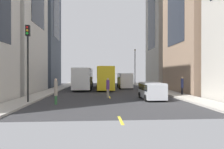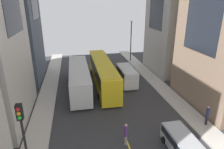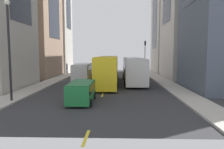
{
  "view_description": "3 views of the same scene",
  "coord_description": "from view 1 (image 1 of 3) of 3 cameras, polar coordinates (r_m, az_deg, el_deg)",
  "views": [
    {
      "loc": [
        -1.2,
        -31.7,
        2.54
      ],
      "look_at": [
        1.2,
        3.36,
        2.37
      ],
      "focal_mm": 31.99,
      "sensor_mm": 36.0,
      "label": 1
    },
    {
      "loc": [
        -4.07,
        -24.48,
        11.65
      ],
      "look_at": [
        1.03,
        1.71,
        1.86
      ],
      "focal_mm": 32.02,
      "sensor_mm": 36.0,
      "label": 2
    },
    {
      "loc": [
        -1.51,
        30.63,
        3.96
      ],
      "look_at": [
        -0.71,
        3.66,
        1.3
      ],
      "focal_mm": 34.08,
      "sensor_mm": 36.0,
      "label": 3
    }
  ],
  "objects": [
    {
      "name": "pedestrian_waiting_curb",
      "position": [
        24.06,
        19.42,
        -2.82
      ],
      "size": [
        0.3,
        0.3,
        2.03
      ],
      "rotation": [
        0.0,
        0.0,
        0.84
      ],
      "color": "black",
      "rests_on": "ground"
    },
    {
      "name": "building_east_2",
      "position": [
        43.17,
        15.51,
        18.86
      ],
      "size": [
        6.43,
        9.51,
        32.6
      ],
      "color": "#B7B2A8",
      "rests_on": "ground"
    },
    {
      "name": "lane_stripe_1",
      "position": [
        21.39,
        -0.68,
        -6.52
      ],
      "size": [
        0.16,
        2.0,
        0.01
      ],
      "primitive_type": "cube",
      "color": "yellow",
      "rests_on": "ground"
    },
    {
      "name": "pedestrian_crossing_near",
      "position": [
        20.97,
        -1.19,
        -3.65
      ],
      "size": [
        0.35,
        0.35,
        2.06
      ],
      "rotation": [
        0.0,
        0.0,
        0.5
      ],
      "color": "gray",
      "rests_on": "ground"
    },
    {
      "name": "car_green_0",
      "position": [
        45.58,
        -0.57,
        -1.67
      ],
      "size": [
        1.97,
        4.16,
        1.67
      ],
      "color": "#1E7238",
      "rests_on": "ground"
    },
    {
      "name": "traffic_light_near_corner",
      "position": [
        18.31,
        -22.94,
        6.69
      ],
      "size": [
        0.32,
        0.44,
        6.45
      ],
      "color": "black",
      "rests_on": "ground"
    },
    {
      "name": "city_bus_white",
      "position": [
        33.3,
        -8.07,
        -0.63
      ],
      "size": [
        2.8,
        12.32,
        3.35
      ],
      "color": "silver",
      "rests_on": "ground"
    },
    {
      "name": "lane_stripe_2",
      "position": [
        31.82,
        -1.75,
        -4.28
      ],
      "size": [
        0.16,
        2.0,
        0.01
      ],
      "primitive_type": "cube",
      "color": "yellow",
      "rests_on": "ground"
    },
    {
      "name": "delivery_van_white",
      "position": [
        34.22,
        3.66,
        -1.44
      ],
      "size": [
        2.25,
        5.45,
        2.58
      ],
      "color": "white",
      "rests_on": "ground"
    },
    {
      "name": "pedestrian_walking_far",
      "position": [
        17.09,
        -15.75,
        -4.42
      ],
      "size": [
        0.29,
        0.29,
        2.13
      ],
      "rotation": [
        0.0,
        0.0,
        3.88
      ],
      "color": "#336B38",
      "rests_on": "ground"
    },
    {
      "name": "car_silver_1",
      "position": [
        19.89,
        11.24,
        -4.24
      ],
      "size": [
        1.98,
        4.15,
        1.65
      ],
      "color": "#B7BABF",
      "rests_on": "ground"
    },
    {
      "name": "streetlamp_near",
      "position": [
        46.31,
        6.59,
        3.32
      ],
      "size": [
        0.44,
        0.44,
        8.04
      ],
      "color": "black",
      "rests_on": "ground"
    },
    {
      "name": "sidewalk_east",
      "position": [
        33.06,
        12.04,
        -4.0
      ],
      "size": [
        2.28,
        44.0,
        0.15
      ],
      "primitive_type": "cube",
      "color": "#B2ADA3",
      "rests_on": "ground"
    },
    {
      "name": "lane_stripe_0",
      "position": [
        11.06,
        2.48,
        -12.95
      ],
      "size": [
        0.16,
        2.0,
        0.01
      ],
      "primitive_type": "cube",
      "color": "yellow",
      "rests_on": "ground"
    },
    {
      "name": "lane_stripe_4",
      "position": [
        52.78,
        -2.61,
        -2.47
      ],
      "size": [
        0.16,
        2.0,
        0.01
      ],
      "primitive_type": "cube",
      "color": "yellow",
      "rests_on": "ground"
    },
    {
      "name": "sidewalk_west",
      "position": [
        32.49,
        -15.79,
        -4.08
      ],
      "size": [
        2.28,
        44.0,
        0.15
      ],
      "primitive_type": "cube",
      "color": "#B2ADA3",
      "rests_on": "ground"
    },
    {
      "name": "streetcar_yellow",
      "position": [
        34.4,
        -2.19,
        -0.41
      ],
      "size": [
        2.7,
        14.75,
        3.59
      ],
      "color": "yellow",
      "rests_on": "ground"
    },
    {
      "name": "lane_stripe_3",
      "position": [
        42.29,
        -2.29,
        -3.15
      ],
      "size": [
        0.16,
        2.0,
        0.01
      ],
      "primitive_type": "cube",
      "color": "yellow",
      "rests_on": "ground"
    },
    {
      "name": "ground_plane",
      "position": [
        31.83,
        -1.75,
        -4.29
      ],
      "size": [
        42.01,
        42.01,
        0.0
      ],
      "primitive_type": "plane",
      "color": "#333335"
    }
  ]
}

